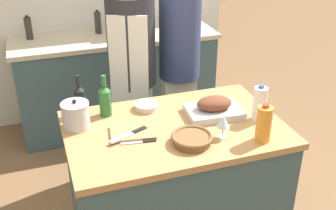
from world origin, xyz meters
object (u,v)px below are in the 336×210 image
(roasting_pan, at_px, (214,108))
(condiment_bottle_short, at_px, (98,23))
(stand_mixer, at_px, (129,21))
(wicker_basket, at_px, (192,139))
(wine_bottle_green, at_px, (105,100))
(person_cook_aproned, at_px, (132,69))
(milk_jug, at_px, (260,103))
(knife_chef, at_px, (130,134))
(condiment_bottle_tall, at_px, (28,28))
(cutting_board, at_px, (133,133))
(person_cook_guest, at_px, (179,62))
(mixing_bowl, at_px, (146,106))
(juice_jug, at_px, (264,124))
(wine_glass_left, at_px, (223,122))
(wine_bottle_dark, at_px, (80,99))
(stock_pot, at_px, (76,115))
(knife_paring, at_px, (140,142))

(roasting_pan, bearing_deg, condiment_bottle_short, 103.27)
(stand_mixer, bearing_deg, wicker_basket, -93.31)
(wine_bottle_green, bearing_deg, person_cook_aproned, 61.05)
(milk_jug, relative_size, knife_chef, 0.95)
(stand_mixer, relative_size, condiment_bottle_tall, 1.55)
(milk_jug, distance_m, condiment_bottle_short, 1.93)
(cutting_board, height_order, person_cook_aproned, person_cook_aproned)
(person_cook_aproned, bearing_deg, milk_jug, -37.41)
(wine_bottle_green, relative_size, condiment_bottle_tall, 1.24)
(roasting_pan, relative_size, cutting_board, 1.28)
(person_cook_aproned, bearing_deg, person_cook_guest, 29.80)
(mixing_bowl, relative_size, wine_bottle_green, 0.57)
(wicker_basket, height_order, condiment_bottle_tall, condiment_bottle_tall)
(milk_jug, height_order, condiment_bottle_short, condiment_bottle_short)
(juice_jug, bearing_deg, person_cook_guest, 92.58)
(juice_jug, distance_m, wine_glass_left, 0.22)
(wine_bottle_dark, relative_size, condiment_bottle_tall, 1.22)
(juice_jug, height_order, knife_chef, juice_jug)
(wine_glass_left, height_order, condiment_bottle_short, condiment_bottle_short)
(wine_bottle_green, xyz_separation_m, wine_bottle_dark, (-0.14, 0.06, -0.00))
(stock_pot, distance_m, condiment_bottle_tall, 1.62)
(stock_pot, height_order, knife_chef, stock_pot)
(cutting_board, height_order, knife_chef, knife_chef)
(wine_glass_left, bearing_deg, juice_jug, -26.93)
(wine_bottle_green, bearing_deg, condiment_bottle_tall, 104.05)
(roasting_pan, xyz_separation_m, cutting_board, (-0.53, -0.06, -0.04))
(condiment_bottle_tall, bearing_deg, milk_jug, -56.36)
(milk_jug, xyz_separation_m, stand_mixer, (-0.37, 1.66, 0.08))
(wine_glass_left, relative_size, stand_mixer, 0.40)
(juice_jug, relative_size, milk_jug, 0.98)
(knife_chef, relative_size, condiment_bottle_tall, 1.12)
(knife_paring, bearing_deg, stand_mixer, 77.58)
(mixing_bowl, distance_m, person_cook_aproned, 0.57)
(juice_jug, bearing_deg, wine_bottle_dark, 145.30)
(roasting_pan, relative_size, mixing_bowl, 2.33)
(wicker_basket, height_order, knife_paring, wicker_basket)
(milk_jug, height_order, stand_mixer, stand_mixer)
(person_cook_aproned, bearing_deg, condiment_bottle_tall, 147.54)
(knife_chef, bearing_deg, wicker_basket, -28.67)
(wine_bottle_dark, bearing_deg, juice_jug, -34.70)
(mixing_bowl, bearing_deg, juice_jug, -47.84)
(wicker_basket, distance_m, stand_mixer, 1.80)
(wine_bottle_green, relative_size, person_cook_guest, 0.16)
(wicker_basket, relative_size, wine_bottle_green, 0.87)
(cutting_board, xyz_separation_m, knife_chef, (-0.03, -0.03, 0.01))
(wicker_basket, xyz_separation_m, stand_mixer, (0.10, 1.79, 0.16))
(wine_bottle_green, height_order, condiment_bottle_short, condiment_bottle_short)
(juice_jug, height_order, milk_jug, milk_jug)
(knife_chef, relative_size, person_cook_aproned, 0.15)
(knife_paring, xyz_separation_m, condiment_bottle_short, (0.11, 1.85, 0.15))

